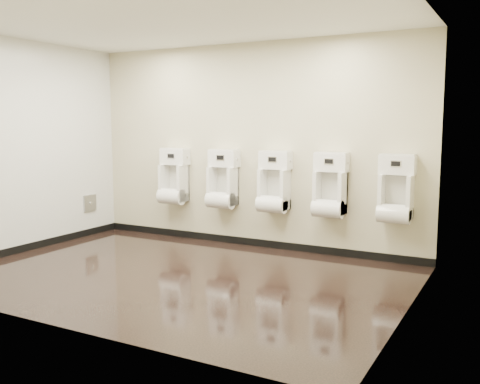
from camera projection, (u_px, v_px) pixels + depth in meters
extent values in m
cube|color=black|center=(179.00, 276.00, 6.04)|extent=(5.00, 3.50, 0.00)
cube|color=silver|center=(175.00, 20.00, 5.68)|extent=(5.00, 3.50, 0.00)
cube|color=beige|center=(250.00, 146.00, 7.39)|extent=(5.00, 0.02, 2.80)
cube|color=beige|center=(53.00, 162.00, 4.33)|extent=(5.00, 0.02, 2.80)
cube|color=beige|center=(21.00, 147.00, 7.03)|extent=(0.02, 3.50, 2.80)
cube|color=beige|center=(412.00, 159.00, 4.68)|extent=(0.02, 3.50, 2.80)
cube|color=silver|center=(21.00, 147.00, 7.03)|extent=(0.01, 3.50, 2.80)
cube|color=black|center=(250.00, 242.00, 7.55)|extent=(5.00, 0.02, 0.10)
cube|color=black|center=(27.00, 247.00, 7.20)|extent=(0.02, 3.50, 0.10)
cube|color=#9E9EA3|center=(90.00, 203.00, 8.19)|extent=(0.03, 0.25, 0.25)
cylinder|color=silver|center=(91.00, 203.00, 8.18)|extent=(0.02, 0.04, 0.04)
cube|color=white|center=(174.00, 183.00, 7.90)|extent=(0.38, 0.27, 0.54)
cube|color=silver|center=(177.00, 180.00, 7.98)|extent=(0.28, 0.01, 0.42)
cylinder|color=white|center=(171.00, 196.00, 7.86)|extent=(0.38, 0.23, 0.23)
cube|color=white|center=(175.00, 157.00, 7.89)|extent=(0.42, 0.20, 0.23)
cube|color=black|center=(171.00, 156.00, 7.79)|extent=(0.11, 0.01, 0.06)
cube|color=silver|center=(171.00, 156.00, 7.79)|extent=(0.13, 0.01, 0.08)
cylinder|color=silver|center=(187.00, 157.00, 7.78)|extent=(0.01, 0.03, 0.03)
cube|color=white|center=(223.00, 186.00, 7.51)|extent=(0.38, 0.27, 0.54)
cube|color=silver|center=(226.00, 183.00, 7.58)|extent=(0.28, 0.01, 0.42)
cylinder|color=white|center=(220.00, 200.00, 7.47)|extent=(0.38, 0.23, 0.23)
cube|color=white|center=(224.00, 159.00, 7.49)|extent=(0.42, 0.20, 0.23)
cube|color=black|center=(220.00, 158.00, 7.40)|extent=(0.11, 0.01, 0.06)
cube|color=silver|center=(220.00, 158.00, 7.40)|extent=(0.13, 0.01, 0.08)
cylinder|color=silver|center=(238.00, 159.00, 7.39)|extent=(0.01, 0.03, 0.03)
cube|color=white|center=(274.00, 189.00, 7.14)|extent=(0.38, 0.27, 0.54)
cube|color=silver|center=(277.00, 186.00, 7.21)|extent=(0.28, 0.01, 0.42)
cylinder|color=white|center=(272.00, 204.00, 7.10)|extent=(0.38, 0.23, 0.23)
cube|color=white|center=(275.00, 161.00, 7.12)|extent=(0.42, 0.20, 0.23)
cube|color=black|center=(272.00, 159.00, 7.03)|extent=(0.11, 0.01, 0.06)
cube|color=silver|center=(272.00, 159.00, 7.03)|extent=(0.13, 0.01, 0.08)
cylinder|color=silver|center=(290.00, 161.00, 7.02)|extent=(0.01, 0.03, 0.03)
cube|color=white|center=(330.00, 193.00, 6.77)|extent=(0.38, 0.27, 0.54)
cube|color=silver|center=(332.00, 189.00, 6.84)|extent=(0.28, 0.01, 0.42)
cylinder|color=white|center=(328.00, 209.00, 6.73)|extent=(0.38, 0.23, 0.23)
cube|color=white|center=(331.00, 163.00, 6.76)|extent=(0.42, 0.20, 0.23)
cube|color=black|center=(329.00, 161.00, 6.66)|extent=(0.11, 0.01, 0.06)
cube|color=silver|center=(329.00, 161.00, 6.66)|extent=(0.13, 0.01, 0.08)
cylinder|color=silver|center=(348.00, 163.00, 6.65)|extent=(0.01, 0.03, 0.03)
cube|color=white|center=(396.00, 197.00, 6.39)|extent=(0.38, 0.27, 0.54)
cube|color=silver|center=(397.00, 193.00, 6.46)|extent=(0.28, 0.01, 0.42)
cylinder|color=white|center=(394.00, 214.00, 6.35)|extent=(0.38, 0.23, 0.23)
cube|color=white|center=(398.00, 165.00, 6.37)|extent=(0.42, 0.20, 0.23)
cube|color=black|center=(396.00, 164.00, 6.27)|extent=(0.11, 0.01, 0.06)
cube|color=silver|center=(396.00, 164.00, 6.28)|extent=(0.13, 0.01, 0.08)
cylinder|color=silver|center=(416.00, 166.00, 6.27)|extent=(0.01, 0.03, 0.03)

